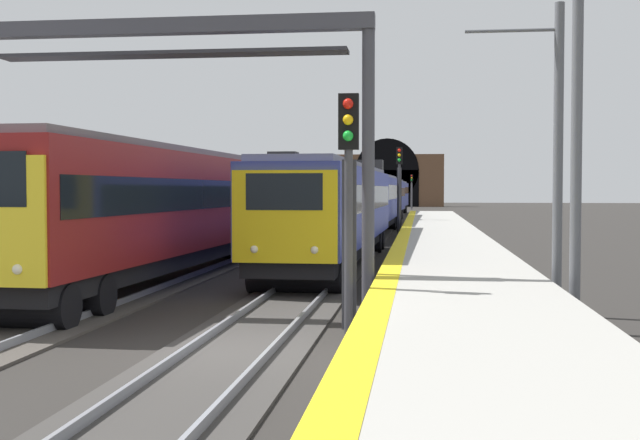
# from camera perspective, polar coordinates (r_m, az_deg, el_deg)

# --- Properties ---
(ground_plane) EXTENTS (320.00, 320.00, 0.00)m
(ground_plane) POSITION_cam_1_polar(r_m,az_deg,el_deg) (14.35, -6.11, -9.37)
(ground_plane) COLOR #282623
(platform_right) EXTENTS (112.00, 3.61, 1.00)m
(platform_right) POSITION_cam_1_polar(r_m,az_deg,el_deg) (13.91, 10.66, -7.67)
(platform_right) COLOR #9E9B93
(platform_right) RESTS_ON ground_plane
(platform_right_edge_strip) EXTENTS (112.00, 0.50, 0.01)m
(platform_right_edge_strip) POSITION_cam_1_polar(r_m,az_deg,el_deg) (13.83, 4.19, -5.59)
(platform_right_edge_strip) COLOR yellow
(platform_right_edge_strip) RESTS_ON platform_right
(track_main_line) EXTENTS (160.00, 2.61, 0.21)m
(track_main_line) POSITION_cam_1_polar(r_m,az_deg,el_deg) (14.35, -6.11, -9.21)
(track_main_line) COLOR #383533
(track_main_line) RESTS_ON ground_plane
(train_main_approaching) EXTENTS (80.21, 3.29, 4.69)m
(train_main_approaching) POSITION_cam_1_polar(r_m,az_deg,el_deg) (59.90, 4.09, 1.53)
(train_main_approaching) COLOR navy
(train_main_approaching) RESTS_ON ground_plane
(train_adjacent_platform) EXTENTS (63.89, 3.34, 5.05)m
(train_adjacent_platform) POSITION_cam_1_polar(r_m,az_deg,el_deg) (47.07, -2.59, 1.60)
(train_adjacent_platform) COLOR maroon
(train_adjacent_platform) RESTS_ON ground_plane
(railway_signal_near) EXTENTS (0.39, 0.38, 4.67)m
(railway_signal_near) POSITION_cam_1_polar(r_m,az_deg,el_deg) (15.23, 2.04, 2.12)
(railway_signal_near) COLOR #38383D
(railway_signal_near) RESTS_ON ground_plane
(railway_signal_mid) EXTENTS (0.39, 0.38, 5.48)m
(railway_signal_mid) POSITION_cam_1_polar(r_m,az_deg,el_deg) (50.03, 5.63, 2.67)
(railway_signal_mid) COLOR #38383D
(railway_signal_mid) RESTS_ON ground_plane
(railway_signal_far) EXTENTS (0.39, 0.38, 4.94)m
(railway_signal_far) POSITION_cam_1_polar(r_m,az_deg,el_deg) (112.76, 6.51, 2.25)
(railway_signal_far) COLOR #4C4C54
(railway_signal_far) RESTS_ON ground_plane
(overhead_signal_gantry) EXTENTS (0.70, 9.20, 6.71)m
(overhead_signal_gantry) POSITION_cam_1_polar(r_m,az_deg,el_deg) (18.68, -10.51, 9.14)
(overhead_signal_gantry) COLOR #3F3F47
(overhead_signal_gantry) RESTS_ON ground_plane
(tunnel_portal) EXTENTS (2.81, 18.55, 11.24)m
(tunnel_portal) POSITION_cam_1_polar(r_m,az_deg,el_deg) (134.25, 4.80, 2.82)
(tunnel_portal) COLOR brown
(tunnel_portal) RESTS_ON ground_plane
(catenary_mast_near) EXTENTS (0.22, 2.20, 7.06)m
(catenary_mast_near) POSITION_cam_1_polar(r_m,az_deg,el_deg) (18.94, 16.39, 4.41)
(catenary_mast_near) COLOR #595B60
(catenary_mast_near) RESTS_ON ground_plane
(catenary_mast_far) EXTENTS (0.22, 1.72, 8.44)m
(catenary_mast_far) POSITION_cam_1_polar(r_m,az_deg,el_deg) (16.86, 17.66, 6.97)
(catenary_mast_far) COLOR #595B60
(catenary_mast_far) RESTS_ON ground_plane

